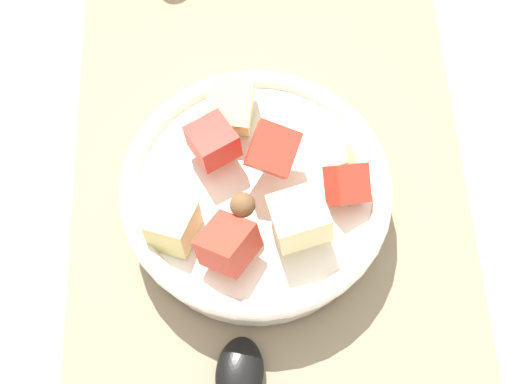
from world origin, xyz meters
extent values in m
plane|color=silver|center=(0.00, 0.00, 0.00)|extent=(2.40, 2.40, 0.00)
cube|color=gray|center=(0.00, 0.00, 0.00)|extent=(0.46, 0.33, 0.01)
cylinder|color=white|center=(0.01, -0.01, 0.03)|extent=(0.20, 0.20, 0.05)
torus|color=white|center=(0.01, -0.01, 0.05)|extent=(0.21, 0.21, 0.02)
cube|color=#E5D684|center=(0.00, 0.05, 0.06)|extent=(0.03, 0.03, 0.03)
cube|color=#E5D684|center=(-0.05, -0.03, 0.07)|extent=(0.05, 0.04, 0.04)
cube|color=#BC3828|center=(0.00, 0.00, 0.09)|extent=(0.05, 0.04, 0.04)
sphere|color=brown|center=(0.04, -0.02, 0.08)|extent=(0.02, 0.03, 0.03)
cube|color=#BC3828|center=(0.02, 0.06, 0.07)|extent=(0.04, 0.04, 0.04)
cube|color=#BC3828|center=(0.07, -0.04, 0.08)|extent=(0.05, 0.05, 0.04)
cube|color=beige|center=(0.05, 0.02, 0.08)|extent=(0.05, 0.05, 0.04)
cube|color=red|center=(-0.01, -0.04, 0.08)|extent=(0.05, 0.05, 0.03)
cube|color=#E5D684|center=(0.05, -0.08, 0.06)|extent=(0.05, 0.04, 0.04)
ellipsoid|color=black|center=(0.15, -0.03, 0.01)|extent=(0.06, 0.04, 0.01)
camera|label=1|loc=(0.25, -0.02, 0.57)|focal=51.99mm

